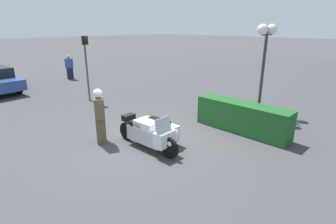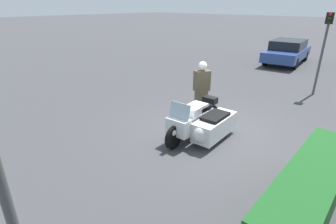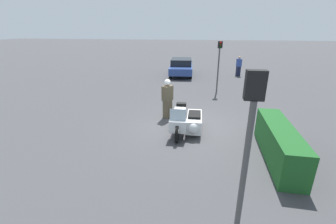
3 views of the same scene
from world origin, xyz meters
name	(u,v)px [view 2 (image 2 of 3)]	position (x,y,z in m)	size (l,w,h in m)	color
ground_plane	(213,132)	(0.00, 0.00, 0.00)	(160.00, 160.00, 0.00)	#424244
police_motorcycle	(203,123)	(0.53, -0.02, 0.46)	(2.44, 1.14, 1.14)	black
officer_rider	(202,87)	(-0.86, -1.03, 0.92)	(0.56, 0.48, 1.75)	brown
hedge_bush_curbside	(307,197)	(1.86, 2.90, 0.52)	(3.33, 0.73, 1.03)	#1E5623
traffic_light_near	(2,172)	(5.42, 1.31, 2.15)	(0.23, 0.26, 3.26)	#4C4C4C
traffic_light_far	(324,42)	(-5.52, 1.22, 2.06)	(0.22, 0.28, 3.10)	#4C4C4C
parked_car_background	(287,51)	(-10.97, -1.71, 0.74)	(4.79, 2.26, 1.39)	#2D478C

